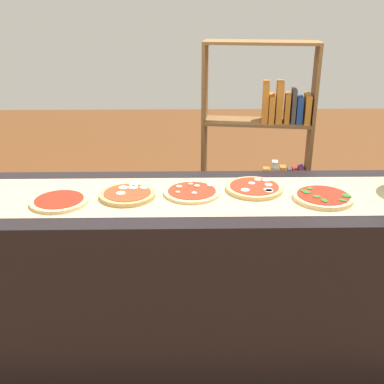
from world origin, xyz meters
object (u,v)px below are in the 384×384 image
Objects in this scene: bookshelf at (268,166)px; pizza_spinach_4 at (323,197)px; pizza_plain_0 at (59,201)px; pizza_mozzarella_3 at (254,188)px; pizza_mushroom_2 at (192,192)px; pizza_mozzarella_1 at (128,194)px.

pizza_spinach_4 is at bearing -86.23° from bookshelf.
pizza_plain_0 is 0.17× the size of bookshelf.
pizza_spinach_4 is (0.30, -0.12, -0.00)m from pizza_mozzarella_3.
pizza_mushroom_2 is 0.98× the size of pizza_mozzarella_3.
pizza_mushroom_2 is at bearing 5.85° from pizza_mozzarella_1.
pizza_spinach_4 is at bearing -3.01° from pizza_mozzarella_1.
pizza_plain_0 is 0.62m from pizza_mushroom_2.
pizza_mushroom_2 is 1.11m from bookshelf.
pizza_plain_0 is 0.96× the size of pizza_mozzarella_3.
pizza_mozzarella_3 is (0.91, 0.14, 0.00)m from pizza_plain_0.
pizza_mozzarella_3 is at bearing 7.04° from pizza_mushroom_2.
pizza_mozzarella_1 is 1.31m from bookshelf.
bookshelf reaches higher than pizza_mushroom_2.
pizza_mozzarella_3 is 0.97m from bookshelf.
pizza_plain_0 is 1.57m from bookshelf.
pizza_plain_0 is 0.95× the size of pizza_spinach_4.
pizza_mozzarella_1 is 0.97× the size of pizza_mushroom_2.
pizza_mozzarella_1 is 0.30m from pizza_mushroom_2.
pizza_plain_0 is at bearing -179.11° from pizza_spinach_4.
pizza_plain_0 is at bearing -170.85° from pizza_mushroom_2.
pizza_mozzarella_3 is at bearing 6.44° from pizza_mozzarella_1.
pizza_mozzarella_1 is 0.95× the size of pizza_mozzarella_3.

